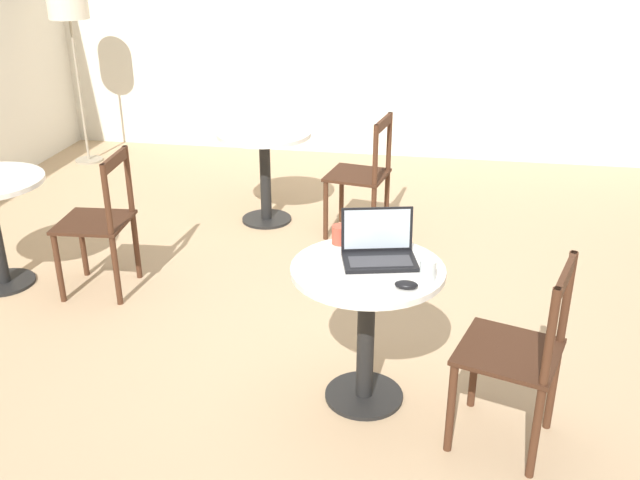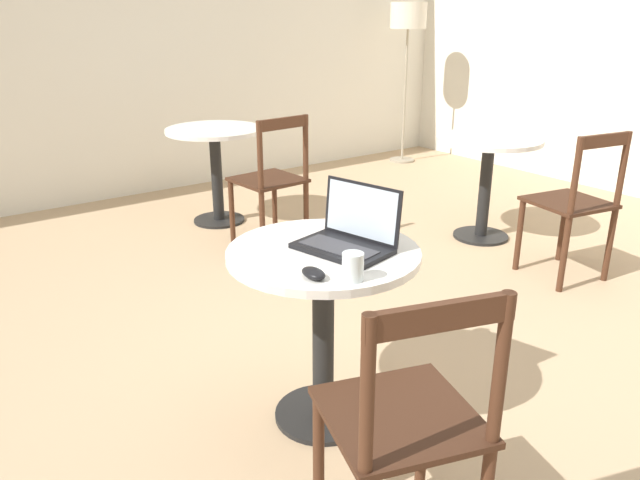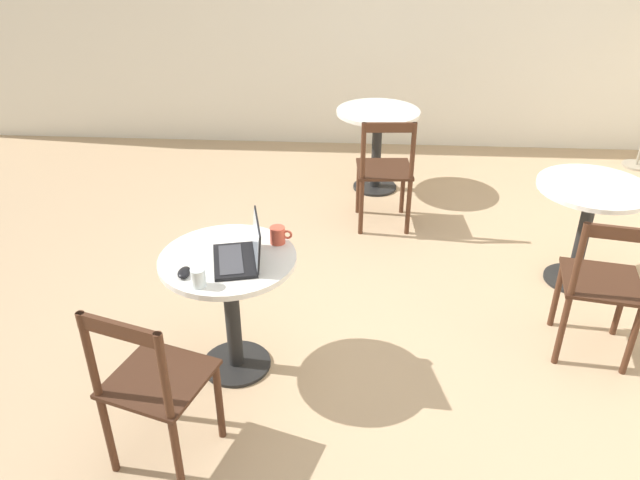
{
  "view_description": "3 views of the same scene",
  "coord_description": "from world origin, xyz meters",
  "views": [
    {
      "loc": [
        -3.63,
        -0.55,
        2.12
      ],
      "look_at": [
        -0.48,
        -0.02,
        0.69
      ],
      "focal_mm": 40.0,
      "sensor_mm": 36.0,
      "label": 1
    },
    {
      "loc": [
        -2.0,
        -1.95,
        1.51
      ],
      "look_at": [
        -0.53,
        0.07,
        0.58
      ],
      "focal_mm": 35.0,
      "sensor_mm": 36.0,
      "label": 2
    },
    {
      "loc": [
        -0.13,
        -2.93,
        2.33
      ],
      "look_at": [
        -0.34,
        0.22,
        0.53
      ],
      "focal_mm": 35.0,
      "sensor_mm": 36.0,
      "label": 3
    }
  ],
  "objects": [
    {
      "name": "chair_near_front",
      "position": [
        -0.98,
        -0.95,
        0.45
      ],
      "size": [
        0.51,
        0.51,
        0.89
      ],
      "color": "#472819",
      "rests_on": "ground_plane"
    },
    {
      "name": "wall_back",
      "position": [
        0.0,
        3.23,
        1.35
      ],
      "size": [
        9.4,
        0.06,
        2.7
      ],
      "color": "silver",
      "rests_on": "ground_plane"
    },
    {
      "name": "cafe_table_near",
      "position": [
        -0.77,
        -0.28,
        0.53
      ],
      "size": [
        0.7,
        0.7,
        0.71
      ],
      "color": "black",
      "rests_on": "ground_plane"
    },
    {
      "name": "chair_far_front",
      "position": [
        0.07,
        1.43,
        0.45
      ],
      "size": [
        0.43,
        0.43,
        0.89
      ],
      "color": "#472819",
      "rests_on": "ground_plane"
    },
    {
      "name": "ground_plane",
      "position": [
        0.0,
        0.0,
        0.0
      ],
      "size": [
        16.0,
        16.0,
        0.0
      ],
      "primitive_type": "plane",
      "color": "tan"
    },
    {
      "name": "drinking_glass",
      "position": [
        -0.85,
        -0.55,
        0.75
      ],
      "size": [
        0.07,
        0.07,
        0.09
      ],
      "color": "silver",
      "rests_on": "cafe_table_near"
    },
    {
      "name": "mouse",
      "position": [
        -0.94,
        -0.47,
        0.72
      ],
      "size": [
        0.06,
        0.1,
        0.03
      ],
      "color": "black",
      "rests_on": "cafe_table_near"
    },
    {
      "name": "cafe_table_mid",
      "position": [
        1.35,
        0.71,
        0.53
      ],
      "size": [
        0.7,
        0.7,
        0.71
      ],
      "color": "black",
      "rests_on": "ground_plane"
    },
    {
      "name": "cafe_table_far",
      "position": [
        0.03,
        2.12,
        0.53
      ],
      "size": [
        0.7,
        0.7,
        0.71
      ],
      "color": "black",
      "rests_on": "ground_plane"
    },
    {
      "name": "mug",
      "position": [
        -0.53,
        -0.12,
        0.75
      ],
      "size": [
        0.12,
        0.08,
        0.09
      ],
      "color": "#C64C38",
      "rests_on": "cafe_table_near"
    },
    {
      "name": "chair_mid_front",
      "position": [
        1.21,
        -0.04,
        0.45
      ],
      "size": [
        0.47,
        0.47,
        0.89
      ],
      "color": "#472819",
      "rests_on": "ground_plane"
    },
    {
      "name": "laptop",
      "position": [
        -0.69,
        -0.32,
        0.75
      ],
      "size": [
        0.3,
        0.37,
        0.22
      ],
      "color": "black",
      "rests_on": "cafe_table_near"
    }
  ]
}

